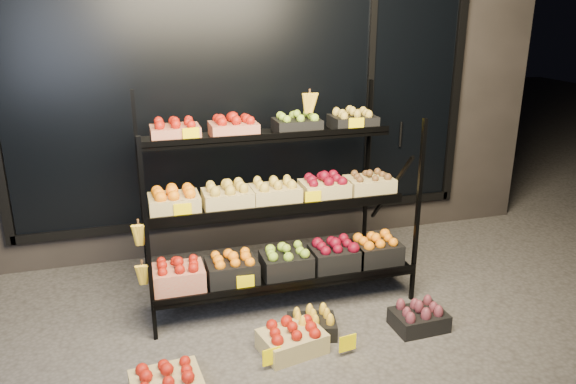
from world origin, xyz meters
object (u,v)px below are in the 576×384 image
object	(u,v)px
floor_crate_left	(166,383)
display_rack	(275,204)
floor_crate_midleft	(312,324)
floor_crate_midright	(292,338)

from	to	relation	value
floor_crate_left	display_rack	bearing A→B (deg)	42.43
floor_crate_midleft	floor_crate_midright	xyz separation A→B (m)	(-0.20, -0.16, 0.01)
floor_crate_left	floor_crate_midleft	xyz separation A→B (m)	(1.08, 0.40, -0.01)
floor_crate_left	floor_crate_midleft	distance (m)	1.15
floor_crate_midright	display_rack	bearing A→B (deg)	70.34
display_rack	floor_crate_midleft	size ratio (longest dim) A/B	5.51
display_rack	floor_crate_left	bearing A→B (deg)	-132.50
display_rack	floor_crate_midright	world-z (taller)	display_rack
floor_crate_midleft	floor_crate_midright	size ratio (longest dim) A/B	0.82
floor_crate_midleft	floor_crate_midright	distance (m)	0.25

